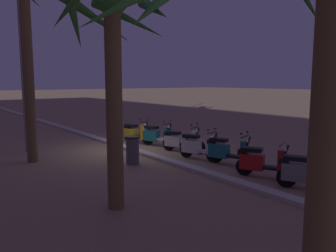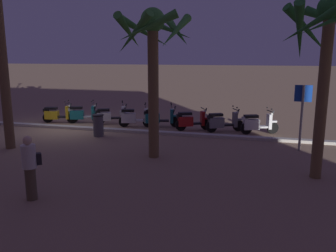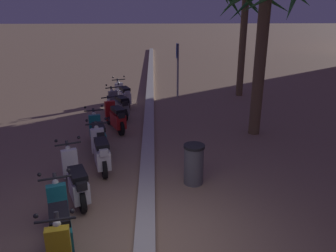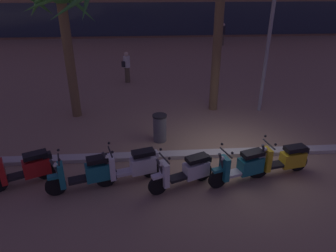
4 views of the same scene
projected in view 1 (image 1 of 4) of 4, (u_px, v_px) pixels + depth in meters
name	position (u px, v px, depth m)	size (l,w,h in m)	color
ground_plane	(127.00, 149.00, 13.82)	(200.00, 200.00, 0.00)	#93755B
curb_strip	(127.00, 148.00, 13.83)	(60.00, 0.36, 0.12)	#BCB7AD
scooter_grey_tail_end	(307.00, 172.00, 8.63)	(1.67, 0.95, 1.17)	black
scooter_red_mid_front	(261.00, 162.00, 9.76)	(1.62, 0.89, 1.04)	black
scooter_teal_last_in_row	(226.00, 151.00, 11.26)	(1.80, 0.78, 1.17)	black
scooter_white_mid_rear	(197.00, 147.00, 12.04)	(1.72, 0.75, 1.17)	black
scooter_white_gap_after_mid	(180.00, 141.00, 13.33)	(1.76, 0.91, 1.17)	black
scooter_teal_far_back	(157.00, 136.00, 14.49)	(1.69, 0.79, 1.17)	black
scooter_yellow_second_in_line	(135.00, 133.00, 15.33)	(1.75, 0.67, 1.17)	black
palm_tree_near_sign	(114.00, 34.00, 6.98)	(2.65, 2.57, 4.94)	brown
palm_tree_mid_walkway	(25.00, 13.00, 11.06)	(2.45, 2.52, 6.83)	brown
litter_bin	(133.00, 150.00, 11.36)	(0.48, 0.48, 0.95)	#56565B
street_lamp	(20.00, 33.00, 12.79)	(0.36, 0.36, 7.69)	#939399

